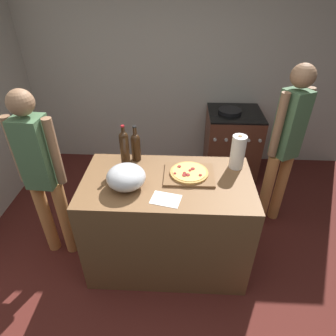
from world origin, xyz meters
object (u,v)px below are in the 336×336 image
at_px(mixing_bowl, 126,177).
at_px(person_in_stripes, 41,171).
at_px(wine_bottle_amber, 136,146).
at_px(person_in_red, 286,143).
at_px(stove, 231,144).
at_px(paper_towel_roll, 238,152).
at_px(pizza, 189,172).
at_px(wine_bottle_clear, 125,148).

relative_size(mixing_bowl, person_in_stripes, 0.18).
bearing_deg(wine_bottle_amber, mixing_bowl, -93.01).
distance_m(mixing_bowl, person_in_red, 1.54).
bearing_deg(stove, mixing_bowl, -123.89).
distance_m(mixing_bowl, stove, 1.99).
bearing_deg(paper_towel_roll, person_in_red, 35.20).
distance_m(paper_towel_roll, person_in_stripes, 1.62).
bearing_deg(mixing_bowl, wine_bottle_amber, 86.99).
bearing_deg(paper_towel_roll, stove, 81.27).
bearing_deg(pizza, wine_bottle_clear, 167.15).
relative_size(paper_towel_roll, wine_bottle_amber, 0.91).
height_order(wine_bottle_amber, stove, wine_bottle_amber).
bearing_deg(wine_bottle_clear, mixing_bowl, -79.29).
height_order(pizza, wine_bottle_clear, wine_bottle_clear).
xyz_separation_m(mixing_bowl, stove, (1.06, 1.58, -0.57)).
distance_m(mixing_bowl, wine_bottle_amber, 0.39).
relative_size(pizza, mixing_bowl, 1.03).
height_order(wine_bottle_clear, person_in_red, person_in_red).
distance_m(paper_towel_roll, wine_bottle_amber, 0.85).
bearing_deg(wine_bottle_clear, person_in_red, 15.07).
bearing_deg(stove, wine_bottle_amber, -131.15).
xyz_separation_m(pizza, wine_bottle_clear, (-0.53, 0.12, 0.14)).
relative_size(pizza, paper_towel_roll, 1.04).
bearing_deg(wine_bottle_clear, stove, 49.18).
bearing_deg(wine_bottle_clear, person_in_stripes, -169.29).
xyz_separation_m(wine_bottle_clear, stove, (1.12, 1.30, -0.66)).
relative_size(person_in_stripes, person_in_red, 0.96).
bearing_deg(mixing_bowl, wine_bottle_clear, 100.71).
relative_size(mixing_bowl, wine_bottle_clear, 0.79).
xyz_separation_m(mixing_bowl, paper_towel_roll, (0.87, 0.32, 0.05)).
bearing_deg(paper_towel_roll, wine_bottle_amber, 174.95).
bearing_deg(person_in_red, paper_towel_roll, -144.80).
xyz_separation_m(stove, person_in_stripes, (-1.80, -1.42, 0.49)).
bearing_deg(mixing_bowl, person_in_stripes, 167.69).
bearing_deg(mixing_bowl, stove, 56.11).
relative_size(paper_towel_roll, person_in_stripes, 0.18).
relative_size(wine_bottle_amber, person_in_stripes, 0.20).
distance_m(pizza, wine_bottle_clear, 0.56).
relative_size(wine_bottle_clear, person_in_red, 0.22).
xyz_separation_m(wine_bottle_amber, stove, (1.04, 1.19, -0.62)).
distance_m(wine_bottle_clear, stove, 1.83).
bearing_deg(wine_bottle_amber, person_in_red, 11.84).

